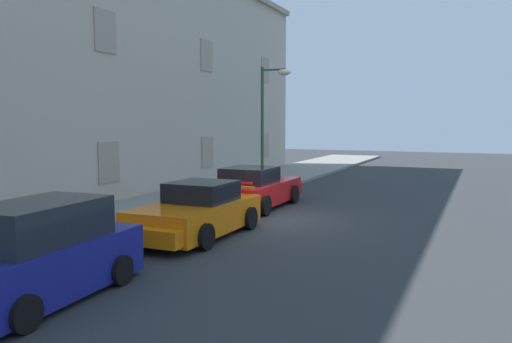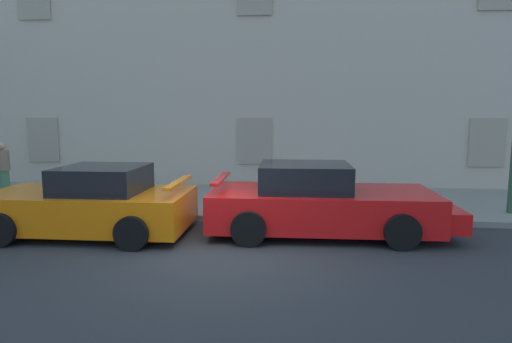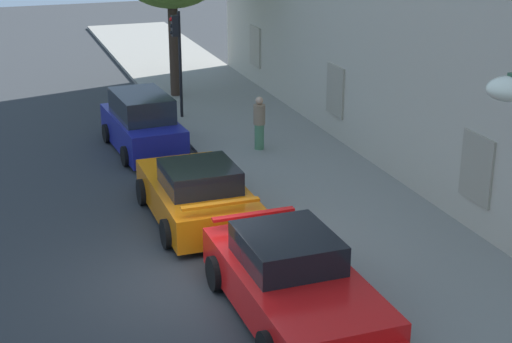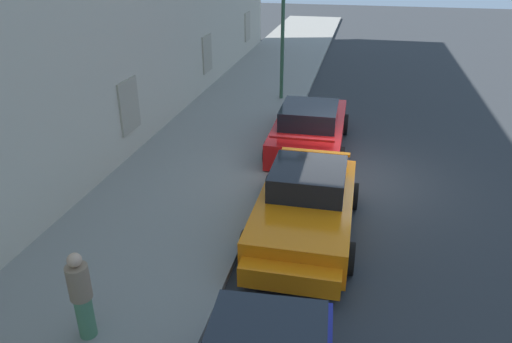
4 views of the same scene
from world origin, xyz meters
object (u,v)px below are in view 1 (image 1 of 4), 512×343
(sportscar_red_lead, at_px, (193,214))
(street_lamp, at_px, (271,104))
(sportscar_yellow_flank, at_px, (255,189))
(hatchback_parked, at_px, (39,256))

(sportscar_red_lead, height_order, street_lamp, street_lamp)
(sportscar_red_lead, height_order, sportscar_yellow_flank, sportscar_yellow_flank)
(sportscar_yellow_flank, height_order, hatchback_parked, hatchback_parked)
(hatchback_parked, relative_size, street_lamp, 0.74)
(sportscar_red_lead, xyz_separation_m, hatchback_parked, (-5.27, -0.15, 0.16))
(sportscar_yellow_flank, bearing_deg, hatchback_parked, -176.47)
(sportscar_red_lead, relative_size, hatchback_parked, 1.14)
(sportscar_red_lead, distance_m, sportscar_yellow_flank, 5.12)
(sportscar_yellow_flank, bearing_deg, sportscar_red_lead, -174.53)
(hatchback_parked, height_order, street_lamp, street_lamp)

